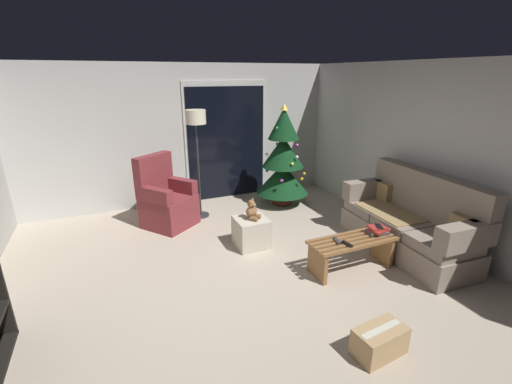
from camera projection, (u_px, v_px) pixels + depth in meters
The scene contains 17 objects.
ground_plane at pixel (249, 283), 4.02m from camera, with size 7.00×7.00×0.00m, color #B2A38E.
wall_back at pixel (184, 135), 6.27m from camera, with size 5.72×0.12×2.50m, color beige.
wall_right at pixel (442, 156), 4.69m from camera, with size 0.12×6.00×2.50m, color beige.
patio_door_frame at pixel (227, 141), 6.55m from camera, with size 1.60×0.02×2.20m, color silver.
patio_door_glass at pixel (227, 144), 6.55m from camera, with size 1.50×0.02×2.10m, color black.
couch at pixel (410, 223), 4.66m from camera, with size 0.89×1.98×1.08m.
coffee_table at pixel (352, 249), 4.23m from camera, with size 1.10×0.40×0.41m.
remote_black at pixel (347, 244), 4.04m from camera, with size 0.04×0.16×0.02m, color black.
remote_graphite at pixel (337, 241), 4.12m from camera, with size 0.04×0.16×0.02m, color #333338.
book_stack at pixel (378, 230), 4.31m from camera, with size 0.29×0.22×0.09m.
cell_phone at pixel (379, 226), 4.30m from camera, with size 0.07×0.14×0.01m, color black.
christmas_tree at pixel (283, 161), 6.22m from camera, with size 0.94×0.94×1.84m.
armchair at pixel (166, 201), 5.45m from camera, with size 0.96×0.96×1.13m.
floor_lamp at pixel (196, 128), 5.44m from camera, with size 0.32×0.32×1.78m.
ottoman at pixel (251, 232), 4.83m from camera, with size 0.44×0.44×0.42m, color beige.
teddy_bear_chestnut at pixel (252, 211), 4.72m from camera, with size 0.21×0.22×0.29m.
cardboard_box_taped_mid_floor at pixel (380, 341), 2.97m from camera, with size 0.48×0.30×0.26m.
Camera 1 is at (-1.30, -3.20, 2.32)m, focal length 24.19 mm.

